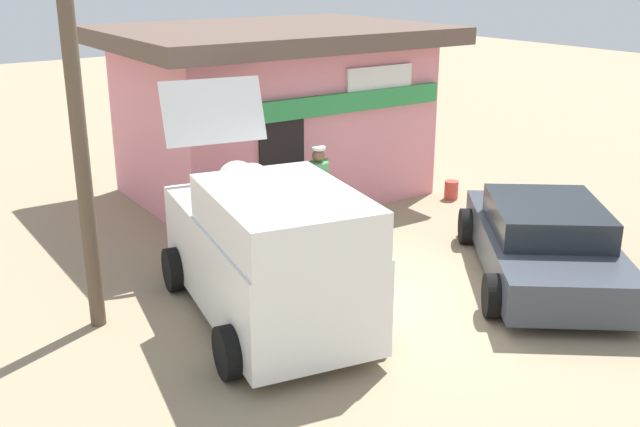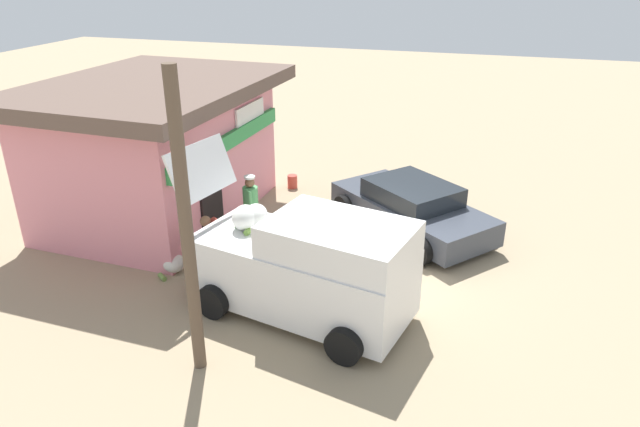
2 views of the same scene
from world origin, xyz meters
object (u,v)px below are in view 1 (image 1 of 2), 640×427
(customer_bending, at_px, (244,209))
(paint_bucket, at_px, (451,190))
(unloaded_banana_pile, at_px, (203,231))
(delivery_van, at_px, (267,250))
(parked_sedan, at_px, (544,242))
(vendor_standing, at_px, (319,187))
(storefront_bar, at_px, (272,108))

(customer_bending, xyz_separation_m, paint_bucket, (5.03, 0.31, -0.65))
(customer_bending, distance_m, unloaded_banana_pile, 1.31)
(delivery_van, relative_size, customer_bending, 3.33)
(paint_bucket, bearing_deg, parked_sedan, -115.63)
(vendor_standing, bearing_deg, paint_bucket, 4.53)
(customer_bending, bearing_deg, parked_sedan, -45.49)
(vendor_standing, relative_size, unloaded_banana_pile, 1.83)
(customer_bending, bearing_deg, delivery_van, -112.38)
(vendor_standing, height_order, paint_bucket, vendor_standing)
(parked_sedan, distance_m, vendor_standing, 3.83)
(vendor_standing, height_order, customer_bending, vendor_standing)
(delivery_van, height_order, paint_bucket, delivery_van)
(delivery_van, height_order, parked_sedan, delivery_van)
(parked_sedan, bearing_deg, customer_bending, 134.51)
(customer_bending, distance_m, paint_bucket, 5.08)
(customer_bending, bearing_deg, storefront_bar, 50.11)
(parked_sedan, bearing_deg, storefront_bar, 98.26)
(vendor_standing, xyz_separation_m, unloaded_banana_pile, (-1.68, 1.09, -0.76))
(unloaded_banana_pile, bearing_deg, storefront_bar, 34.11)
(delivery_van, distance_m, vendor_standing, 3.17)
(storefront_bar, bearing_deg, parked_sedan, -81.74)
(vendor_standing, relative_size, paint_bucket, 4.42)
(customer_bending, bearing_deg, unloaded_banana_pile, 99.02)
(storefront_bar, height_order, delivery_van, storefront_bar)
(delivery_van, xyz_separation_m, paint_bucket, (5.89, 2.39, -0.81))
(parked_sedan, bearing_deg, delivery_van, 163.17)
(storefront_bar, bearing_deg, customer_bending, -129.89)
(delivery_van, distance_m, paint_bucket, 6.41)
(parked_sedan, bearing_deg, paint_bucket, 64.37)
(parked_sedan, relative_size, customer_bending, 3.16)
(parked_sedan, height_order, customer_bending, customer_bending)
(delivery_van, xyz_separation_m, customer_bending, (0.86, 2.09, -0.15))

